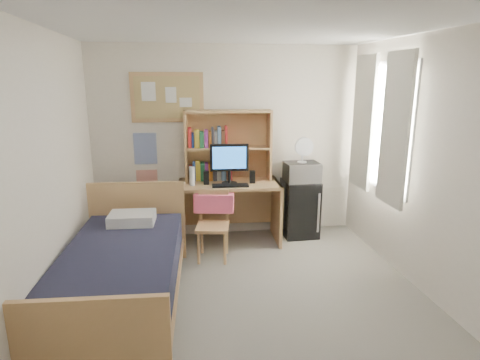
{
  "coord_description": "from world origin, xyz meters",
  "views": [
    {
      "loc": [
        -0.64,
        -3.32,
        2.15
      ],
      "look_at": [
        0.05,
        1.2,
        1.0
      ],
      "focal_mm": 30.0,
      "sensor_mm": 36.0,
      "label": 1
    }
  ],
  "objects": [
    {
      "name": "floor",
      "position": [
        0.0,
        0.0,
        -0.01
      ],
      "size": [
        3.6,
        4.2,
        0.02
      ],
      "primitive_type": "cube",
      "color": "gray",
      "rests_on": "ground"
    },
    {
      "name": "ceiling",
      "position": [
        0.0,
        0.0,
        2.6
      ],
      "size": [
        3.6,
        4.2,
        0.02
      ],
      "primitive_type": "cube",
      "color": "white",
      "rests_on": "wall_back"
    },
    {
      "name": "wall_back",
      "position": [
        0.0,
        2.1,
        1.3
      ],
      "size": [
        3.6,
        0.04,
        2.6
      ],
      "primitive_type": "cube",
      "color": "white",
      "rests_on": "floor"
    },
    {
      "name": "wall_front",
      "position": [
        0.0,
        -2.1,
        1.3
      ],
      "size": [
        3.6,
        0.04,
        2.6
      ],
      "primitive_type": "cube",
      "color": "white",
      "rests_on": "floor"
    },
    {
      "name": "wall_left",
      "position": [
        -1.8,
        0.0,
        1.3
      ],
      "size": [
        0.04,
        4.2,
        2.6
      ],
      "primitive_type": "cube",
      "color": "white",
      "rests_on": "floor"
    },
    {
      "name": "wall_right",
      "position": [
        1.8,
        0.0,
        1.3
      ],
      "size": [
        0.04,
        4.2,
        2.6
      ],
      "primitive_type": "cube",
      "color": "white",
      "rests_on": "floor"
    },
    {
      "name": "window_unit",
      "position": [
        1.75,
        1.2,
        1.6
      ],
      "size": [
        0.1,
        1.4,
        1.7
      ],
      "primitive_type": "cube",
      "color": "white",
      "rests_on": "wall_right"
    },
    {
      "name": "curtain_left",
      "position": [
        1.72,
        0.8,
        1.6
      ],
      "size": [
        0.04,
        0.55,
        1.7
      ],
      "primitive_type": "cube",
      "color": "beige",
      "rests_on": "wall_right"
    },
    {
      "name": "curtain_right",
      "position": [
        1.72,
        1.6,
        1.6
      ],
      "size": [
        0.04,
        0.55,
        1.7
      ],
      "primitive_type": "cube",
      "color": "beige",
      "rests_on": "wall_right"
    },
    {
      "name": "bulletin_board",
      "position": [
        -0.78,
        2.08,
        1.92
      ],
      "size": [
        0.94,
        0.03,
        0.64
      ],
      "primitive_type": "cube",
      "color": "tan",
      "rests_on": "wall_back"
    },
    {
      "name": "poster_wave",
      "position": [
        -1.1,
        2.09,
        1.25
      ],
      "size": [
        0.3,
        0.01,
        0.42
      ],
      "primitive_type": "cube",
      "color": "#264198",
      "rests_on": "wall_back"
    },
    {
      "name": "poster_japan",
      "position": [
        -1.1,
        2.09,
        0.78
      ],
      "size": [
        0.28,
        0.01,
        0.36
      ],
      "primitive_type": "cube",
      "color": "#BF3821",
      "rests_on": "wall_back"
    },
    {
      "name": "desk",
      "position": [
        -0.02,
        1.75,
        0.41
      ],
      "size": [
        1.36,
        0.73,
        0.83
      ],
      "primitive_type": "cube",
      "rotation": [
        0.0,
        0.0,
        -0.05
      ],
      "color": "tan",
      "rests_on": "floor"
    },
    {
      "name": "desk_chair",
      "position": [
        -0.28,
        1.24,
        0.42
      ],
      "size": [
        0.49,
        0.49,
        0.85
      ],
      "primitive_type": "cube",
      "rotation": [
        0.0,
        0.0,
        -0.18
      ],
      "color": "tan",
      "rests_on": "floor"
    },
    {
      "name": "mini_fridge",
      "position": [
        0.99,
        1.84,
        0.4
      ],
      "size": [
        0.47,
        0.47,
        0.79
      ],
      "primitive_type": "cube",
      "rotation": [
        0.0,
        0.0,
        0.02
      ],
      "color": "black",
      "rests_on": "floor"
    },
    {
      "name": "bed",
      "position": [
        -1.24,
        0.26,
        0.3
      ],
      "size": [
        1.21,
        2.23,
        0.6
      ],
      "primitive_type": "cube",
      "rotation": [
        0.0,
        0.0,
        -0.06
      ],
      "color": "black",
      "rests_on": "floor"
    },
    {
      "name": "hutch",
      "position": [
        -0.01,
        1.9,
        1.3
      ],
      "size": [
        1.15,
        0.34,
        0.93
      ],
      "primitive_type": "cube",
      "rotation": [
        0.0,
        0.0,
        -0.05
      ],
      "color": "tan",
      "rests_on": "desk"
    },
    {
      "name": "monitor",
      "position": [
        -0.02,
        1.69,
        1.09
      ],
      "size": [
        0.49,
        0.06,
        0.52
      ],
      "primitive_type": "cube",
      "rotation": [
        0.0,
        0.0,
        -0.05
      ],
      "color": "black",
      "rests_on": "desk"
    },
    {
      "name": "keyboard",
      "position": [
        -0.03,
        1.55,
        0.84
      ],
      "size": [
        0.47,
        0.17,
        0.02
      ],
      "primitive_type": "cube",
      "rotation": [
        0.0,
        0.0,
        -0.05
      ],
      "color": "black",
      "rests_on": "desk"
    },
    {
      "name": "speaker_left",
      "position": [
        -0.32,
        1.7,
        0.92
      ],
      "size": [
        0.07,
        0.07,
        0.17
      ],
      "primitive_type": "cube",
      "rotation": [
        0.0,
        0.0,
        -0.05
      ],
      "color": "black",
      "rests_on": "desk"
    },
    {
      "name": "speaker_right",
      "position": [
        0.28,
        1.67,
        0.91
      ],
      "size": [
        0.07,
        0.07,
        0.16
      ],
      "primitive_type": "cube",
      "rotation": [
        0.0,
        0.0,
        -0.05
      ],
      "color": "black",
      "rests_on": "desk"
    },
    {
      "name": "water_bottle",
      "position": [
        -0.5,
        1.67,
        0.95
      ],
      "size": [
        0.07,
        0.07,
        0.24
      ],
      "primitive_type": "cylinder",
      "rotation": [
        0.0,
        0.0,
        -0.05
      ],
      "color": "silver",
      "rests_on": "desk"
    },
    {
      "name": "hoodie",
      "position": [
        -0.25,
        1.44,
        0.66
      ],
      "size": [
        0.51,
        0.24,
        0.24
      ],
      "primitive_type": "cube",
      "rotation": [
        0.0,
        0.0,
        -0.18
      ],
      "color": "#FF6184",
      "rests_on": "desk_chair"
    },
    {
      "name": "microwave",
      "position": [
        0.99,
        1.82,
        0.92
      ],
      "size": [
        0.46,
        0.35,
        0.26
      ],
      "primitive_type": "cube",
      "rotation": [
        0.0,
        0.0,
        0.02
      ],
      "color": "silver",
      "rests_on": "mini_fridge"
    },
    {
      "name": "desk_fan",
      "position": [
        0.99,
        1.82,
        1.21
      ],
      "size": [
        0.25,
        0.25,
        0.31
      ],
      "primitive_type": "cylinder",
      "rotation": [
        0.0,
        0.0,
        0.02
      ],
      "color": "silver",
      "rests_on": "microwave"
    },
    {
      "name": "pillow",
      "position": [
        -1.19,
        1.01,
        0.65
      ],
      "size": [
        0.51,
        0.37,
        0.12
      ],
      "primitive_type": "cube",
      "rotation": [
        0.0,
        0.0,
        -0.06
      ],
      "color": "silver",
      "rests_on": "bed"
    }
  ]
}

